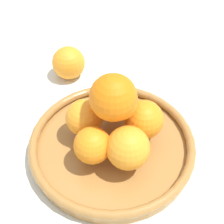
# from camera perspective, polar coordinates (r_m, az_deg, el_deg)

# --- Properties ---
(ground_plane) EXTENTS (4.00, 4.00, 0.00)m
(ground_plane) POSITION_cam_1_polar(r_m,az_deg,el_deg) (0.63, 0.00, -6.94)
(ground_plane) COLOR silver
(fruit_bowl) EXTENTS (0.32, 0.32, 0.04)m
(fruit_bowl) POSITION_cam_1_polar(r_m,az_deg,el_deg) (0.61, 0.00, -5.89)
(fruit_bowl) COLOR #A57238
(fruit_bowl) RESTS_ON ground_plane
(orange_pile) EXTENTS (0.18, 0.19, 0.14)m
(orange_pile) POSITION_cam_1_polar(r_m,az_deg,el_deg) (0.56, 0.54, -0.80)
(orange_pile) COLOR orange
(orange_pile) RESTS_ON fruit_bowl
(stray_orange) EXTENTS (0.08, 0.08, 0.08)m
(stray_orange) POSITION_cam_1_polar(r_m,az_deg,el_deg) (0.78, -7.94, 8.90)
(stray_orange) COLOR orange
(stray_orange) RESTS_ON ground_plane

